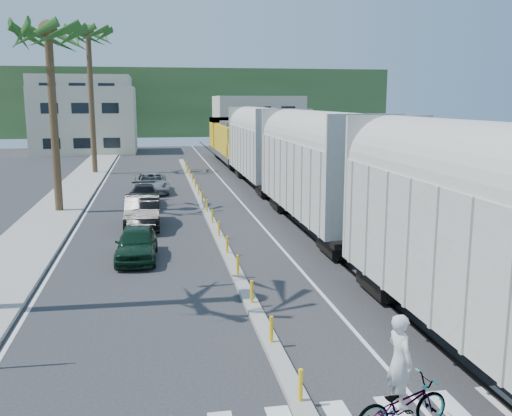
{
  "coord_description": "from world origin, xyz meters",
  "views": [
    {
      "loc": [
        -2.85,
        -11.63,
        6.32
      ],
      "look_at": [
        1.2,
        10.94,
        2.0
      ],
      "focal_mm": 40.0,
      "sensor_mm": 36.0,
      "label": 1
    }
  ],
  "objects": [
    {
      "name": "lane_markings",
      "position": [
        -2.15,
        25.0,
        0.0
      ],
      "size": [
        9.42,
        90.0,
        0.01
      ],
      "color": "silver",
      "rests_on": "ground"
    },
    {
      "name": "car_rear",
      "position": [
        -3.1,
        28.49,
        0.69
      ],
      "size": [
        2.75,
        5.16,
        1.37
      ],
      "primitive_type": "imported",
      "rotation": [
        0.0,
        0.0,
        0.05
      ],
      "color": "#96989A",
      "rests_on": "ground"
    },
    {
      "name": "median",
      "position": [
        0.0,
        19.96,
        0.09
      ],
      "size": [
        0.45,
        60.0,
        0.85
      ],
      "color": "gray",
      "rests_on": "ground"
    },
    {
      "name": "rails",
      "position": [
        5.0,
        28.0,
        0.03
      ],
      "size": [
        1.56,
        100.0,
        0.06
      ],
      "color": "black",
      "rests_on": "ground"
    },
    {
      "name": "sidewalk",
      "position": [
        -8.5,
        25.0,
        0.07
      ],
      "size": [
        3.0,
        90.0,
        0.15
      ],
      "primitive_type": "cube",
      "color": "gray",
      "rests_on": "ground"
    },
    {
      "name": "car_lead",
      "position": [
        -3.65,
        11.15,
        0.68
      ],
      "size": [
        1.88,
        4.08,
        1.35
      ],
      "primitive_type": "imported",
      "rotation": [
        0.0,
        0.0,
        -0.04
      ],
      "color": "black",
      "rests_on": "ground"
    },
    {
      "name": "hillside",
      "position": [
        0.0,
        100.0,
        6.0
      ],
      "size": [
        80.0,
        20.0,
        12.0
      ],
      "primitive_type": "cube",
      "color": "#385628",
      "rests_on": "ground"
    },
    {
      "name": "cyclist",
      "position": [
        1.7,
        -2.16,
        0.75
      ],
      "size": [
        1.41,
        2.25,
        2.38
      ],
      "rotation": [
        0.0,
        0.0,
        1.75
      ],
      "color": "#9EA0A5",
      "rests_on": "ground"
    },
    {
      "name": "car_second",
      "position": [
        -3.51,
        17.26,
        0.81
      ],
      "size": [
        1.78,
        4.93,
        1.62
      ],
      "primitive_type": "imported",
      "rotation": [
        0.0,
        0.0,
        -0.01
      ],
      "color": "black",
      "rests_on": "ground"
    },
    {
      "name": "freight_train",
      "position": [
        5.0,
        20.95,
        2.91
      ],
      "size": [
        3.0,
        60.94,
        5.85
      ],
      "color": "#B0ACA1",
      "rests_on": "ground"
    },
    {
      "name": "buildings",
      "position": [
        -6.41,
        71.66,
        4.36
      ],
      "size": [
        38.0,
        27.0,
        10.0
      ],
      "color": "beige",
      "rests_on": "ground"
    },
    {
      "name": "car_third",
      "position": [
        -3.51,
        23.27,
        0.63
      ],
      "size": [
        1.98,
        4.44,
        1.26
      ],
      "primitive_type": "imported",
      "rotation": [
        0.0,
        0.0,
        0.02
      ],
      "color": "black",
      "rests_on": "ground"
    },
    {
      "name": "ground",
      "position": [
        0.0,
        0.0,
        0.0
      ],
      "size": [
        140.0,
        140.0,
        0.0
      ],
      "primitive_type": "plane",
      "color": "#28282B",
      "rests_on": "ground"
    },
    {
      "name": "palm_trees",
      "position": [
        -8.1,
        22.7,
        10.81
      ],
      "size": [
        3.5,
        37.2,
        13.75
      ],
      "color": "brown",
      "rests_on": "ground"
    }
  ]
}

